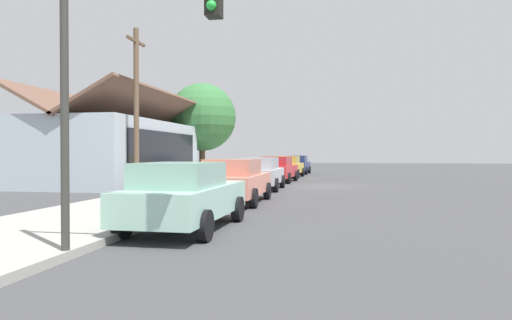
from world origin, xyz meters
TOP-DOWN VIEW (x-y plane):
  - ground_plane at (0.00, 0.00)m, footprint 120.00×120.00m
  - sidewalk_curb at (0.00, 5.60)m, footprint 60.00×4.20m
  - car_seafoam at (-15.19, 2.61)m, footprint 4.65×2.09m
  - car_coral at (-9.34, 2.74)m, footprint 4.80×2.08m
  - car_silver at (-3.22, 2.83)m, footprint 4.45×2.02m
  - car_cherry at (2.83, 2.79)m, footprint 4.76×2.12m
  - car_mustard at (8.60, 2.87)m, footprint 4.82×2.25m
  - car_navy at (14.28, 2.61)m, footprint 4.56×2.03m
  - storefront_building at (-0.21, 11.98)m, footprint 12.78×6.37m
  - shade_tree at (7.68, 9.13)m, footprint 5.03×5.03m
  - traffic_light_main at (-18.47, 2.54)m, footprint 0.37×2.79m
  - utility_pole_wooden at (-5.67, 8.20)m, footprint 1.80×0.24m
  - fire_hydrant_red at (-3.90, 4.20)m, footprint 0.22×0.22m

SIDE VIEW (x-z plane):
  - ground_plane at x=0.00m, z-range 0.00..0.00m
  - sidewalk_curb at x=0.00m, z-range 0.00..0.16m
  - fire_hydrant_red at x=-3.90m, z-range 0.14..0.85m
  - car_navy at x=14.28m, z-range 0.02..1.61m
  - car_silver at x=-3.22m, z-range 0.02..1.61m
  - car_cherry at x=2.83m, z-range 0.02..1.61m
  - car_seafoam at x=-15.19m, z-range 0.02..1.61m
  - car_coral at x=-9.34m, z-range 0.02..1.61m
  - car_mustard at x=8.60m, z-range 0.02..1.61m
  - storefront_building at x=-0.21m, z-range -0.73..4.65m
  - traffic_light_main at x=-18.47m, z-range 0.89..6.09m
  - utility_pole_wooden at x=-5.67m, z-range 0.18..7.68m
  - shade_tree at x=7.68m, z-range 0.96..7.95m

